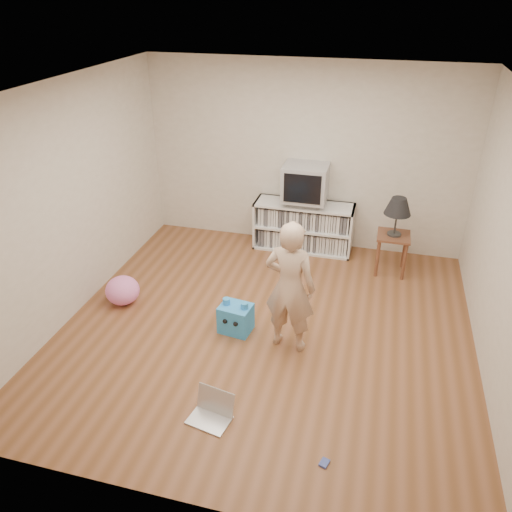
{
  "coord_description": "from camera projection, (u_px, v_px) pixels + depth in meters",
  "views": [
    {
      "loc": [
        1.04,
        -4.42,
        3.44
      ],
      "look_at": [
        -0.22,
        0.4,
        0.69
      ],
      "focal_mm": 35.0,
      "sensor_mm": 36.0,
      "label": 1
    }
  ],
  "objects": [
    {
      "name": "playing_cards",
      "position": [
        324.0,
        463.0,
        4.05
      ],
      "size": [
        0.09,
        0.11,
        0.02
      ],
      "primitive_type": "cube",
      "rotation": [
        0.0,
        0.0,
        -0.3
      ],
      "color": "#4558BA",
      "rests_on": "ground"
    },
    {
      "name": "plush_blue",
      "position": [
        236.0,
        318.0,
        5.52
      ],
      "size": [
        0.38,
        0.33,
        0.4
      ],
      "rotation": [
        0.0,
        0.0,
        -0.14
      ],
      "color": "#2D95F4",
      "rests_on": "ground"
    },
    {
      "name": "crt_tv",
      "position": [
        305.0,
        182.0,
        6.84
      ],
      "size": [
        0.6,
        0.53,
        0.5
      ],
      "color": "#A3A3A8",
      "rests_on": "dvd_deck"
    },
    {
      "name": "table_lamp",
      "position": [
        398.0,
        207.0,
        6.29
      ],
      "size": [
        0.34,
        0.34,
        0.52
      ],
      "color": "#333333",
      "rests_on": "side_table"
    },
    {
      "name": "ground",
      "position": [
        266.0,
        328.0,
        5.64
      ],
      "size": [
        4.5,
        4.5,
        0.0
      ],
      "primitive_type": "plane",
      "color": "brown",
      "rests_on": "ground"
    },
    {
      "name": "side_table",
      "position": [
        393.0,
        244.0,
        6.55
      ],
      "size": [
        0.42,
        0.42,
        0.55
      ],
      "color": "brown",
      "rests_on": "ground"
    },
    {
      "name": "media_unit",
      "position": [
        303.0,
        226.0,
        7.18
      ],
      "size": [
        1.4,
        0.45,
        0.7
      ],
      "color": "white",
      "rests_on": "ground"
    },
    {
      "name": "laptop",
      "position": [
        212.0,
        411.0,
        4.46
      ],
      "size": [
        0.41,
        0.36,
        0.25
      ],
      "rotation": [
        0.0,
        0.0,
        -0.19
      ],
      "color": "silver",
      "rests_on": "ground"
    },
    {
      "name": "walls",
      "position": [
        268.0,
        224.0,
        5.01
      ],
      "size": [
        4.52,
        4.52,
        2.6
      ],
      "color": "beige",
      "rests_on": "ground"
    },
    {
      "name": "plush_pink",
      "position": [
        123.0,
        290.0,
        6.01
      ],
      "size": [
        0.5,
        0.5,
        0.35
      ],
      "primitive_type": "ellipsoid",
      "rotation": [
        0.0,
        0.0,
        0.28
      ],
      "color": "#F77BC9",
      "rests_on": "ground"
    },
    {
      "name": "person",
      "position": [
        290.0,
        287.0,
        5.04
      ],
      "size": [
        0.57,
        0.42,
        1.46
      ],
      "primitive_type": "imported",
      "rotation": [
        0.0,
        0.0,
        3.01
      ],
      "color": "#D0AB8E",
      "rests_on": "ground"
    },
    {
      "name": "ceiling",
      "position": [
        269.0,
        90.0,
        4.38
      ],
      "size": [
        4.5,
        4.5,
        0.01
      ],
      "primitive_type": "cube",
      "color": "white",
      "rests_on": "walls"
    },
    {
      "name": "dvd_deck",
      "position": [
        305.0,
        202.0,
        6.98
      ],
      "size": [
        0.45,
        0.35,
        0.07
      ],
      "primitive_type": "cube",
      "color": "gray",
      "rests_on": "media_unit"
    }
  ]
}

